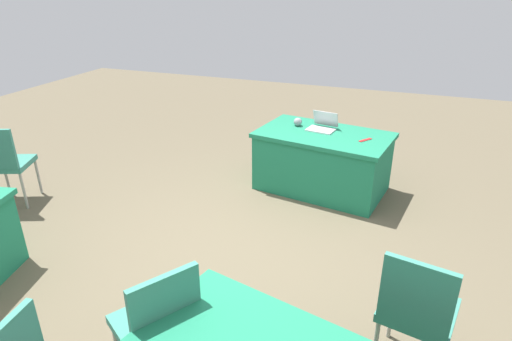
{
  "coord_description": "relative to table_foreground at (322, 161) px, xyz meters",
  "views": [
    {
      "loc": [
        -1.35,
        3.09,
        2.43
      ],
      "look_at": [
        -0.17,
        -0.1,
        0.9
      ],
      "focal_mm": 30.49,
      "sensor_mm": 36.0,
      "label": 1
    }
  ],
  "objects": [
    {
      "name": "ground_plane",
      "position": [
        0.42,
        1.75,
        -0.37
      ],
      "size": [
        14.4,
        14.4,
        0.0
      ],
      "primitive_type": "plane",
      "color": "brown"
    },
    {
      "name": "table_foreground",
      "position": [
        0.0,
        0.0,
        0.0
      ],
      "size": [
        1.67,
        1.15,
        0.73
      ],
      "rotation": [
        0.0,
        0.0,
        -0.16
      ],
      "color": "#1E7A56",
      "rests_on": "ground"
    },
    {
      "name": "chair_tucked_left",
      "position": [
        0.29,
        3.2,
        0.2
      ],
      "size": [
        0.61,
        0.61,
        0.98
      ],
      "rotation": [
        0.0,
        0.0,
        4.15
      ],
      "color": "#9E9993",
      "rests_on": "ground"
    },
    {
      "name": "chair_tucked_right",
      "position": [
        3.25,
        1.63,
        0.18
      ],
      "size": [
        0.57,
        0.57,
        0.95
      ],
      "rotation": [
        0.0,
        0.0,
        3.53
      ],
      "color": "#9E9993",
      "rests_on": "ground"
    },
    {
      "name": "chair_by_pillar",
      "position": [
        -1.14,
        2.53,
        0.19
      ],
      "size": [
        0.52,
        0.52,
        0.96
      ],
      "rotation": [
        0.0,
        0.0,
        2.94
      ],
      "color": "#9E9993",
      "rests_on": "ground"
    },
    {
      "name": "laptop_silver",
      "position": [
        0.06,
        -0.13,
        0.4
      ],
      "size": [
        0.36,
        0.34,
        0.21
      ],
      "rotation": [
        0.0,
        0.0,
        -0.18
      ],
      "color": "silver",
      "rests_on": "table_foreground"
    },
    {
      "name": "yarn_ball",
      "position": [
        0.37,
        -0.16,
        0.41
      ],
      "size": [
        0.1,
        0.1,
        0.1
      ],
      "primitive_type": "sphere",
      "color": "gray",
      "rests_on": "table_foreground"
    },
    {
      "name": "scissors_red",
      "position": [
        -0.49,
        0.08,
        0.37
      ],
      "size": [
        0.13,
        0.17,
        0.01
      ],
      "primitive_type": "cube",
      "rotation": [
        0.0,
        0.0,
        0.95
      ],
      "color": "red",
      "rests_on": "table_foreground"
    }
  ]
}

